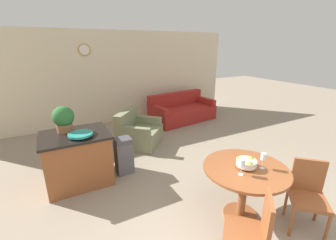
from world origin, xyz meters
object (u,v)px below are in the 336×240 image
at_px(kitchen_island, 78,158).
at_px(teal_bowl, 81,134).
at_px(wine_glass_right, 264,157).
at_px(wine_glass_left, 242,163).
at_px(dining_table, 244,179).
at_px(dining_chair_near_right, 308,192).
at_px(trash_bin, 124,155).
at_px(fruit_bowl, 246,163).
at_px(armchair, 138,133).
at_px(potted_plant, 63,118).
at_px(couch, 182,111).
at_px(dining_chair_near_left, 253,230).

height_order(kitchen_island, teal_bowl, teal_bowl).
bearing_deg(wine_glass_right, wine_glass_left, 177.25).
bearing_deg(dining_table, dining_chair_near_right, -39.30).
height_order(dining_chair_near_right, trash_bin, dining_chair_near_right).
height_order(wine_glass_right, kitchen_island, wine_glass_right).
distance_m(wine_glass_left, teal_bowl, 2.46).
relative_size(dining_table, fruit_bowl, 4.29).
bearing_deg(wine_glass_left, dining_chair_near_right, -27.17).
bearing_deg(teal_bowl, trash_bin, 8.88).
relative_size(teal_bowl, armchair, 0.30).
distance_m(wine_glass_left, armchair, 3.11).
height_order(dining_table, teal_bowl, teal_bowl).
height_order(teal_bowl, potted_plant, potted_plant).
relative_size(wine_glass_left, trash_bin, 0.31).
bearing_deg(fruit_bowl, trash_bin, 119.72).
bearing_deg(kitchen_island, couch, 32.00).
height_order(dining_table, wine_glass_left, wine_glass_left).
relative_size(wine_glass_right, armchair, 0.17).
distance_m(fruit_bowl, trash_bin, 2.23).
relative_size(wine_glass_left, teal_bowl, 0.56).
relative_size(wine_glass_left, couch, 0.10).
height_order(dining_chair_near_right, couch, dining_chair_near_right).
bearing_deg(trash_bin, dining_chair_near_right, -54.76).
distance_m(dining_chair_near_left, kitchen_island, 2.90).
relative_size(fruit_bowl, teal_bowl, 0.67).
bearing_deg(fruit_bowl, dining_chair_near_right, -39.34).
bearing_deg(couch, dining_chair_near_left, -120.85).
bearing_deg(dining_chair_near_right, dining_chair_near_left, 50.38).
distance_m(teal_bowl, trash_bin, 0.93).
bearing_deg(wine_glass_right, kitchen_island, 134.70).
height_order(fruit_bowl, teal_bowl, teal_bowl).
xyz_separation_m(dining_chair_near_right, couch, (0.88, 4.54, -0.22)).
relative_size(fruit_bowl, wine_glass_left, 1.20).
bearing_deg(potted_plant, armchair, 27.01).
bearing_deg(teal_bowl, dining_table, -44.91).
height_order(dining_chair_near_right, wine_glass_right, wine_glass_right).
distance_m(dining_table, dining_chair_near_right, 0.79).
bearing_deg(dining_chair_near_right, fruit_bowl, 5.33).
xyz_separation_m(kitchen_island, trash_bin, (0.79, -0.06, -0.11)).
bearing_deg(teal_bowl, wine_glass_left, -49.42).
bearing_deg(couch, trash_bin, -147.74).
relative_size(dining_table, wine_glass_left, 5.16).
bearing_deg(dining_chair_near_left, wine_glass_right, -8.64).
xyz_separation_m(dining_chair_near_right, trash_bin, (-1.69, 2.39, -0.16)).
bearing_deg(fruit_bowl, couch, 69.83).
relative_size(fruit_bowl, kitchen_island, 0.24).
bearing_deg(dining_chair_near_right, teal_bowl, 1.10).
bearing_deg(potted_plant, teal_bowl, -60.98).
relative_size(dining_table, couch, 0.52).
bearing_deg(dining_table, fruit_bowl, 43.33).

